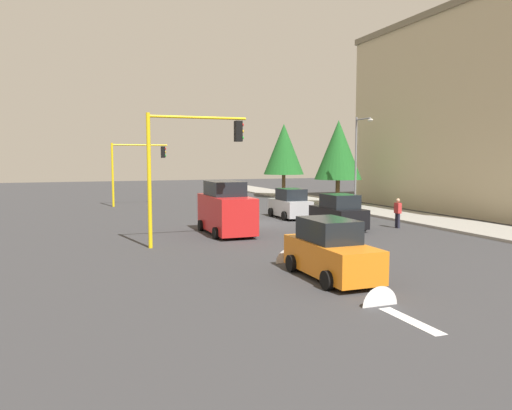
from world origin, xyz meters
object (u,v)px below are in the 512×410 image
(street_lamp_curbside, at_px, (359,153))
(delivery_van_red, at_px, (226,210))
(car_silver, at_px, (290,205))
(pedestrian_crossing, at_px, (398,212))
(car_black, at_px, (338,213))
(tree_roadside_mid, at_px, (338,150))
(car_orange, at_px, (331,251))
(traffic_signal_near_right, at_px, (188,153))
(traffic_signal_far_right, at_px, (136,161))
(tree_roadside_far, at_px, (284,149))

(street_lamp_curbside, height_order, delivery_van_red, street_lamp_curbside)
(car_silver, xyz_separation_m, pedestrian_crossing, (6.46, 3.80, 0.01))
(car_black, bearing_deg, tree_roadside_mid, 150.37)
(street_lamp_curbside, distance_m, car_orange, 21.26)
(traffic_signal_near_right, relative_size, tree_roadside_mid, 0.84)
(traffic_signal_far_right, xyz_separation_m, car_orange, (27.67, 2.94, -2.81))
(pedestrian_crossing, bearing_deg, car_orange, -45.89)
(car_orange, xyz_separation_m, car_silver, (-15.57, 5.60, -0.00))
(tree_roadside_mid, distance_m, pedestrian_crossing, 13.52)
(delivery_van_red, relative_size, pedestrian_crossing, 2.82)
(tree_roadside_far, height_order, car_black, tree_roadside_far)
(delivery_van_red, relative_size, car_black, 1.27)
(delivery_van_red, bearing_deg, car_black, 85.16)
(tree_roadside_far, relative_size, car_black, 1.96)
(delivery_van_red, bearing_deg, traffic_signal_far_right, -171.69)
(pedestrian_crossing, bearing_deg, tree_roadside_mid, 165.32)
(tree_roadside_mid, xyz_separation_m, delivery_van_red, (11.17, -13.11, -3.36))
(traffic_signal_near_right, relative_size, delivery_van_red, 1.24)
(traffic_signal_far_right, distance_m, car_silver, 15.07)
(car_black, xyz_separation_m, car_silver, (-5.61, -0.42, -0.00))
(delivery_van_red, relative_size, car_silver, 1.31)
(traffic_signal_far_right, relative_size, car_silver, 1.42)
(traffic_signal_near_right, relative_size, tree_roadside_far, 0.81)
(traffic_signal_near_right, height_order, tree_roadside_mid, tree_roadside_mid)
(tree_roadside_far, xyz_separation_m, pedestrian_crossing, (22.57, -2.79, -3.95))
(street_lamp_curbside, relative_size, tree_roadside_far, 0.94)
(traffic_signal_near_right, xyz_separation_m, car_orange, (7.67, 3.06, -3.31))
(traffic_signal_near_right, height_order, pedestrian_crossing, traffic_signal_near_right)
(street_lamp_curbside, bearing_deg, tree_roadside_far, 178.81)
(delivery_van_red, distance_m, car_silver, 7.88)
(street_lamp_curbside, relative_size, car_silver, 1.91)
(car_black, bearing_deg, car_orange, -31.16)
(tree_roadside_mid, bearing_deg, delivery_van_red, -49.57)
(traffic_signal_near_right, distance_m, delivery_van_red, 4.84)
(traffic_signal_far_right, height_order, tree_roadside_far, tree_roadside_far)
(tree_roadside_far, bearing_deg, tree_roadside_mid, 2.86)
(tree_roadside_mid, height_order, car_black, tree_roadside_mid)
(car_orange, bearing_deg, tree_roadside_mid, 149.66)
(car_black, bearing_deg, street_lamp_curbside, 141.33)
(street_lamp_curbside, xyz_separation_m, delivery_van_red, (6.79, -12.31, -3.07))
(car_orange, distance_m, pedestrian_crossing, 13.08)
(traffic_signal_near_right, bearing_deg, street_lamp_curbside, 122.75)
(car_black, relative_size, pedestrian_crossing, 2.23)
(tree_roadside_mid, height_order, delivery_van_red, tree_roadside_mid)
(delivery_van_red, bearing_deg, tree_roadside_far, 149.22)
(traffic_signal_near_right, distance_m, tree_roadside_mid, 21.07)
(tree_roadside_mid, bearing_deg, tree_roadside_far, -177.14)
(traffic_signal_far_right, distance_m, street_lamp_curbside, 18.11)
(traffic_signal_far_right, bearing_deg, car_silver, 35.18)
(tree_roadside_far, distance_m, delivery_van_red, 24.90)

